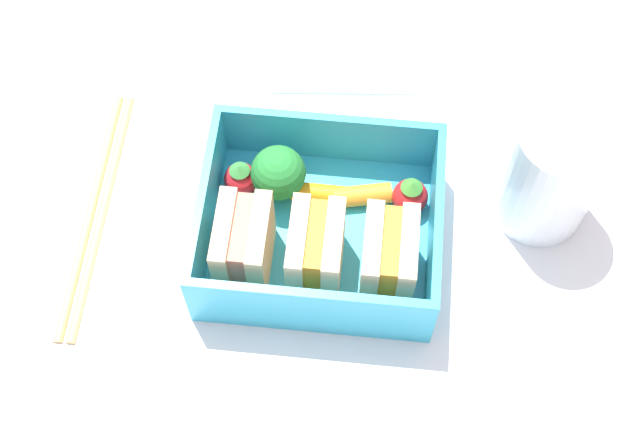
{
  "coord_description": "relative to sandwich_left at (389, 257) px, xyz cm",
  "views": [
    {
      "loc": [
        -2.92,
        28.97,
        57.99
      ],
      "look_at": [
        0.0,
        0.0,
        2.7
      ],
      "focal_mm": 50.0,
      "sensor_mm": 36.0,
      "label": 1
    }
  ],
  "objects": [
    {
      "name": "strawberry_far_left",
      "position": [
        -1.27,
        -5.72,
        -1.42
      ],
      "size": [
        2.61,
        2.61,
        3.21
      ],
      "color": "red",
      "rests_on": "bento_tray"
    },
    {
      "name": "chopstick_pair",
      "position": [
        21.65,
        -3.49,
        -3.7
      ],
      "size": [
        1.62,
        20.67,
        0.7
      ],
      "color": "tan",
      "rests_on": "ground_plane"
    },
    {
      "name": "carrot_stick_left",
      "position": [
        2.18,
        -5.8,
        -2.08
      ],
      "size": [
        4.5,
        2.4,
        1.52
      ],
      "primitive_type": "cylinder",
      "rotation": [
        1.57,
        0.0,
        1.79
      ],
      "color": "orange",
      "rests_on": "bento_tray"
    },
    {
      "name": "sandwich_center_left",
      "position": [
        4.92,
        0.0,
        0.0
      ],
      "size": [
        3.53,
        5.54,
        5.69
      ],
      "color": "beige",
      "rests_on": "bento_tray"
    },
    {
      "name": "broccoli_floret",
      "position": [
        8.21,
        -5.88,
        -0.13
      ],
      "size": [
        3.95,
        3.95,
        4.74
      ],
      "color": "#84BA59",
      "rests_on": "bento_tray"
    },
    {
      "name": "sandwich_left",
      "position": [
        0.0,
        0.0,
        0.0
      ],
      "size": [
        3.53,
        5.54,
        5.69
      ],
      "color": "#DAB387",
      "rests_on": "bento_tray"
    },
    {
      "name": "bento_rim",
      "position": [
        4.92,
        -2.77,
        -0.4
      ],
      "size": [
        16.57,
        14.11,
        4.89
      ],
      "color": "#2FA6CB",
      "rests_on": "bento_tray"
    },
    {
      "name": "folded_napkin",
      "position": [
        5.31,
        -20.29,
        -3.85
      ],
      "size": [
        11.93,
        9.52,
        0.4
      ],
      "primitive_type": "cube",
      "rotation": [
        0.0,
        0.0,
        0.08
      ],
      "color": "silver",
      "rests_on": "ground_plane"
    },
    {
      "name": "strawberry_left",
      "position": [
        11.01,
        -5.95,
        -1.47
      ],
      "size": [
        2.5,
        2.5,
        3.1
      ],
      "color": "red",
      "rests_on": "bento_tray"
    },
    {
      "name": "ground_plane",
      "position": [
        4.92,
        -2.77,
        -5.05
      ],
      "size": [
        120.0,
        120.0,
        2.0
      ],
      "primitive_type": "cube",
      "color": "silver"
    },
    {
      "name": "bento_tray",
      "position": [
        4.92,
        -2.77,
        -3.45
      ],
      "size": [
        16.57,
        14.11,
        1.2
      ],
      "primitive_type": "cube",
      "color": "#2FA6CB",
      "rests_on": "ground_plane"
    },
    {
      "name": "sandwich_center",
      "position": [
        9.85,
        0.0,
        0.0
      ],
      "size": [
        3.53,
        5.54,
        5.69
      ],
      "color": "#D9B382",
      "rests_on": "bento_tray"
    },
    {
      "name": "drinking_glass",
      "position": [
        -10.81,
        -7.16,
        0.85
      ],
      "size": [
        6.68,
        6.68,
        9.8
      ],
      "primitive_type": "cylinder",
      "color": "white",
      "rests_on": "ground_plane"
    },
    {
      "name": "carrot_stick_far_left",
      "position": [
        5.09,
        -5.68,
        -2.14
      ],
      "size": [
        4.73,
        1.47,
        1.4
      ],
      "primitive_type": "cylinder",
      "rotation": [
        1.57,
        0.0,
        1.56
      ],
      "color": "orange",
      "rests_on": "bento_tray"
    }
  ]
}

